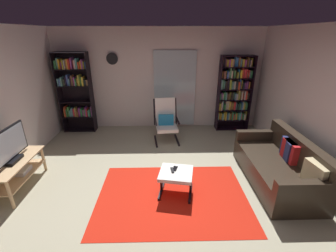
{
  "coord_description": "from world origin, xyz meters",
  "views": [
    {
      "loc": [
        0.1,
        -3.07,
        2.45
      ],
      "look_at": [
        0.19,
        1.02,
        0.75
      ],
      "focal_mm": 24.1,
      "sensor_mm": 36.0,
      "label": 1
    }
  ],
  "objects_px": {
    "television": "(8,147)",
    "bookshelf_near_sofa": "(234,92)",
    "ottoman": "(176,176)",
    "tv_stand": "(16,170)",
    "wall_clock": "(112,59)",
    "leather_sofa": "(280,166)",
    "lounge_armchair": "(166,119)",
    "tv_remote": "(172,170)",
    "cell_phone": "(175,169)",
    "bookshelf_near_tv": "(75,89)"
  },
  "relations": [
    {
      "from": "tv_stand",
      "to": "television",
      "type": "relative_size",
      "value": 1.25
    },
    {
      "from": "leather_sofa",
      "to": "lounge_armchair",
      "type": "distance_m",
      "value": 2.63
    },
    {
      "from": "tv_remote",
      "to": "cell_phone",
      "type": "height_order",
      "value": "tv_remote"
    },
    {
      "from": "bookshelf_near_sofa",
      "to": "tv_stand",
      "type": "bearing_deg",
      "value": -150.35
    },
    {
      "from": "tv_stand",
      "to": "tv_remote",
      "type": "bearing_deg",
      "value": -4.17
    },
    {
      "from": "bookshelf_near_sofa",
      "to": "cell_phone",
      "type": "bearing_deg",
      "value": -122.73
    },
    {
      "from": "television",
      "to": "tv_stand",
      "type": "bearing_deg",
      "value": 99.34
    },
    {
      "from": "tv_stand",
      "to": "bookshelf_near_sofa",
      "type": "height_order",
      "value": "bookshelf_near_sofa"
    },
    {
      "from": "bookshelf_near_tv",
      "to": "tv_remote",
      "type": "height_order",
      "value": "bookshelf_near_tv"
    },
    {
      "from": "television",
      "to": "bookshelf_near_tv",
      "type": "bearing_deg",
      "value": 84.48
    },
    {
      "from": "tv_stand",
      "to": "wall_clock",
      "type": "height_order",
      "value": "wall_clock"
    },
    {
      "from": "tv_stand",
      "to": "cell_phone",
      "type": "bearing_deg",
      "value": -3.01
    },
    {
      "from": "tv_remote",
      "to": "cell_phone",
      "type": "relative_size",
      "value": 1.03
    },
    {
      "from": "tv_stand",
      "to": "bookshelf_near_sofa",
      "type": "relative_size",
      "value": 0.57
    },
    {
      "from": "television",
      "to": "ottoman",
      "type": "height_order",
      "value": "television"
    },
    {
      "from": "television",
      "to": "lounge_armchair",
      "type": "distance_m",
      "value": 3.12
    },
    {
      "from": "tv_stand",
      "to": "bookshelf_near_tv",
      "type": "relative_size",
      "value": 0.55
    },
    {
      "from": "television",
      "to": "ottoman",
      "type": "relative_size",
      "value": 1.49
    },
    {
      "from": "lounge_armchair",
      "to": "wall_clock",
      "type": "height_order",
      "value": "wall_clock"
    },
    {
      "from": "television",
      "to": "lounge_armchair",
      "type": "relative_size",
      "value": 0.87
    },
    {
      "from": "tv_stand",
      "to": "bookshelf_near_tv",
      "type": "xyz_separation_m",
      "value": [
        0.24,
        2.45,
        0.79
      ]
    },
    {
      "from": "leather_sofa",
      "to": "tv_remote",
      "type": "relative_size",
      "value": 12.8
    },
    {
      "from": "leather_sofa",
      "to": "cell_phone",
      "type": "relative_size",
      "value": 13.17
    },
    {
      "from": "ottoman",
      "to": "cell_phone",
      "type": "xyz_separation_m",
      "value": [
        -0.01,
        0.09,
        0.08
      ]
    },
    {
      "from": "tv_stand",
      "to": "lounge_armchair",
      "type": "relative_size",
      "value": 1.09
    },
    {
      "from": "ottoman",
      "to": "bookshelf_near_tv",
      "type": "bearing_deg",
      "value": 132.14
    },
    {
      "from": "bookshelf_near_sofa",
      "to": "cell_phone",
      "type": "distance_m",
      "value": 3.15
    },
    {
      "from": "television",
      "to": "leather_sofa",
      "type": "bearing_deg",
      "value": 0.88
    },
    {
      "from": "lounge_armchair",
      "to": "tv_remote",
      "type": "relative_size",
      "value": 7.1
    },
    {
      "from": "tv_stand",
      "to": "television",
      "type": "xyz_separation_m",
      "value": [
        0.0,
        -0.01,
        0.44
      ]
    },
    {
      "from": "bookshelf_near_sofa",
      "to": "ottoman",
      "type": "relative_size",
      "value": 3.25
    },
    {
      "from": "leather_sofa",
      "to": "wall_clock",
      "type": "bearing_deg",
      "value": 141.79
    },
    {
      "from": "television",
      "to": "wall_clock",
      "type": "xyz_separation_m",
      "value": [
        1.2,
        2.66,
        1.08
      ]
    },
    {
      "from": "bookshelf_near_sofa",
      "to": "lounge_armchair",
      "type": "bearing_deg",
      "value": -159.59
    },
    {
      "from": "television",
      "to": "bookshelf_near_sofa",
      "type": "distance_m",
      "value": 4.98
    },
    {
      "from": "ottoman",
      "to": "cell_phone",
      "type": "bearing_deg",
      "value": 99.51
    },
    {
      "from": "ottoman",
      "to": "wall_clock",
      "type": "bearing_deg",
      "value": 117.0
    },
    {
      "from": "bookshelf_near_tv",
      "to": "wall_clock",
      "type": "height_order",
      "value": "bookshelf_near_tv"
    },
    {
      "from": "cell_phone",
      "to": "bookshelf_near_sofa",
      "type": "bearing_deg",
      "value": 74.99
    },
    {
      "from": "television",
      "to": "leather_sofa",
      "type": "height_order",
      "value": "television"
    },
    {
      "from": "tv_stand",
      "to": "wall_clock",
      "type": "bearing_deg",
      "value": 65.61
    },
    {
      "from": "bookshelf_near_sofa",
      "to": "tv_remote",
      "type": "height_order",
      "value": "bookshelf_near_sofa"
    },
    {
      "from": "television",
      "to": "bookshelf_near_tv",
      "type": "relative_size",
      "value": 0.44
    },
    {
      "from": "television",
      "to": "leather_sofa",
      "type": "xyz_separation_m",
      "value": [
        4.49,
        0.07,
        -0.47
      ]
    },
    {
      "from": "tv_stand",
      "to": "lounge_armchair",
      "type": "height_order",
      "value": "lounge_armchair"
    },
    {
      "from": "bookshelf_near_sofa",
      "to": "cell_phone",
      "type": "height_order",
      "value": "bookshelf_near_sofa"
    },
    {
      "from": "bookshelf_near_sofa",
      "to": "leather_sofa",
      "type": "bearing_deg",
      "value": -85.89
    },
    {
      "from": "leather_sofa",
      "to": "lounge_armchair",
      "type": "height_order",
      "value": "lounge_armchair"
    },
    {
      "from": "ottoman",
      "to": "tv_remote",
      "type": "distance_m",
      "value": 0.11
    },
    {
      "from": "wall_clock",
      "to": "leather_sofa",
      "type": "bearing_deg",
      "value": -38.21
    }
  ]
}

